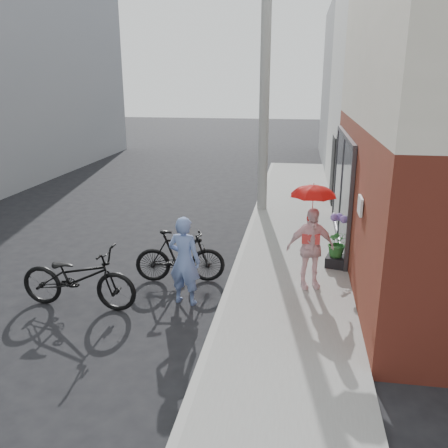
% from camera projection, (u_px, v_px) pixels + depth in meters
% --- Properties ---
extents(ground, '(80.00, 80.00, 0.00)m').
position_uv_depth(ground, '(174.00, 298.00, 8.63)').
color(ground, black).
rests_on(ground, ground).
extents(sidewalk, '(2.20, 24.00, 0.12)m').
position_uv_depth(sidewalk, '(293.00, 261.00, 10.18)').
color(sidewalk, gray).
rests_on(sidewalk, ground).
extents(curb, '(0.12, 24.00, 0.12)m').
position_uv_depth(curb, '(239.00, 258.00, 10.36)').
color(curb, '#9E9E99').
rests_on(curb, ground).
extents(east_building_far, '(8.00, 8.00, 7.00)m').
position_uv_depth(east_building_far, '(415.00, 86.00, 21.62)').
color(east_building_far, gray).
rests_on(east_building_far, ground).
extents(utility_pole, '(0.28, 0.28, 7.00)m').
position_uv_depth(utility_pole, '(265.00, 91.00, 13.09)').
color(utility_pole, '#9E9E99').
rests_on(utility_pole, ground).
extents(officer, '(0.65, 0.49, 1.60)m').
position_uv_depth(officer, '(184.00, 261.00, 8.22)').
color(officer, '#657CB5').
rests_on(officer, ground).
extents(bike_left, '(2.11, 0.79, 1.10)m').
position_uv_depth(bike_left, '(78.00, 278.00, 8.14)').
color(bike_left, black).
rests_on(bike_left, ground).
extents(bike_right, '(1.80, 0.76, 1.05)m').
position_uv_depth(bike_right, '(180.00, 256.00, 9.20)').
color(bike_right, black).
rests_on(bike_right, ground).
extents(kimono_woman, '(0.96, 0.62, 1.52)m').
position_uv_depth(kimono_woman, '(310.00, 248.00, 8.60)').
color(kimono_woman, '#F7CFD3').
rests_on(kimono_woman, sidewalk).
extents(parasol, '(0.79, 0.79, 0.69)m').
position_uv_depth(parasol, '(314.00, 189.00, 8.28)').
color(parasol, red).
rests_on(parasol, kimono_woman).
extents(planter, '(0.49, 0.49, 0.21)m').
position_uv_depth(planter, '(336.00, 261.00, 9.74)').
color(planter, black).
rests_on(planter, sidewalk).
extents(potted_plant, '(0.52, 0.45, 0.58)m').
position_uv_depth(potted_plant, '(338.00, 243.00, 9.62)').
color(potted_plant, '#2B6B2B').
rests_on(potted_plant, planter).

